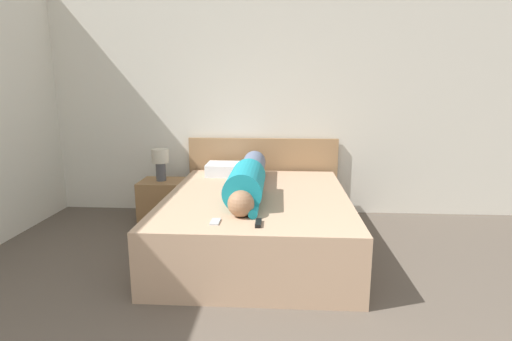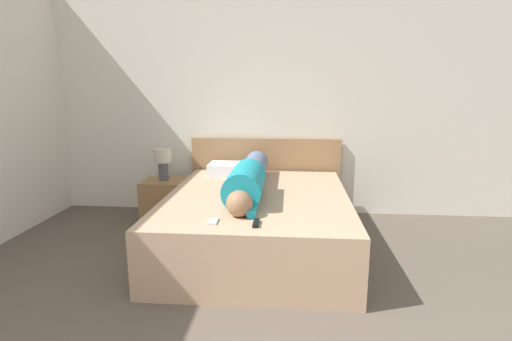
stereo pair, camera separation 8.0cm
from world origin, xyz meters
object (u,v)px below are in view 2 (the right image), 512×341
object	(u,v)px
nightstand	(165,201)
person_lying	(249,178)
tv_remote	(256,223)
cell_phone	(213,221)
bed	(257,222)
table_lamp	(163,160)
pillow_near_headboard	(232,169)

from	to	relation	value
nightstand	person_lying	world-z (taller)	person_lying
tv_remote	cell_phone	world-z (taller)	tv_remote
nightstand	person_lying	size ratio (longest dim) A/B	0.28
tv_remote	bed	bearing A→B (deg)	94.08
table_lamp	pillow_near_headboard	xyz separation A→B (m)	(0.74, 0.10, -0.10)
cell_phone	person_lying	bearing A→B (deg)	78.14
table_lamp	pillow_near_headboard	size ratio (longest dim) A/B	0.69
pillow_near_headboard	tv_remote	xyz separation A→B (m)	(0.40, -1.57, -0.05)
person_lying	tv_remote	bearing A→B (deg)	-80.66
nightstand	table_lamp	distance (m)	0.45
bed	cell_phone	world-z (taller)	cell_phone
cell_phone	nightstand	bearing A→B (deg)	119.68
pillow_near_headboard	person_lying	bearing A→B (deg)	-70.53
table_lamp	pillow_near_headboard	bearing A→B (deg)	7.44
nightstand	pillow_near_headboard	world-z (taller)	pillow_near_headboard
bed	tv_remote	distance (m)	0.84
person_lying	cell_phone	world-z (taller)	person_lying
pillow_near_headboard	cell_phone	distance (m)	1.55
bed	person_lying	bearing A→B (deg)	152.72
person_lying	tv_remote	size ratio (longest dim) A/B	11.03
cell_phone	bed	bearing A→B (deg)	71.90
table_lamp	nightstand	bearing A→B (deg)	0.00
nightstand	person_lying	xyz separation A→B (m)	(1.00, -0.63, 0.42)
table_lamp	tv_remote	xyz separation A→B (m)	(1.13, -1.48, -0.15)
nightstand	person_lying	bearing A→B (deg)	-32.53
person_lying	pillow_near_headboard	world-z (taller)	person_lying
table_lamp	person_lying	distance (m)	1.18
pillow_near_headboard	cell_phone	world-z (taller)	pillow_near_headboard
tv_remote	cell_phone	size ratio (longest dim) A/B	1.15
person_lying	nightstand	bearing A→B (deg)	147.47
nightstand	tv_remote	bearing A→B (deg)	-52.46
bed	pillow_near_headboard	size ratio (longest dim) A/B	4.05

